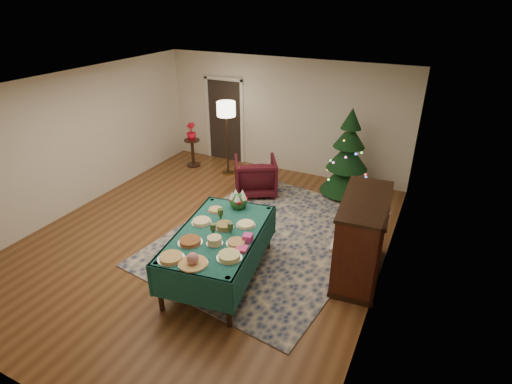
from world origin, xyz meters
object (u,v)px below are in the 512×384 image
at_px(buffet_table, 219,241).
at_px(piano, 361,238).
at_px(floor_lamp, 226,114).
at_px(potted_plant, 191,135).
at_px(christmas_tree, 348,158).
at_px(armchair, 255,174).
at_px(gift_box, 248,238).
at_px(side_table, 193,153).

bearing_deg(buffet_table, piano, 28.34).
bearing_deg(floor_lamp, potted_plant, 176.92).
bearing_deg(christmas_tree, armchair, -156.39).
height_order(armchair, christmas_tree, christmas_tree).
xyz_separation_m(armchair, floor_lamp, (-1.06, 0.65, 1.05)).
distance_m(gift_box, armchair, 3.16).
bearing_deg(side_table, gift_box, -46.54).
xyz_separation_m(floor_lamp, christmas_tree, (2.84, 0.13, -0.63)).
relative_size(armchair, christmas_tree, 0.46).
xyz_separation_m(floor_lamp, side_table, (-1.05, 0.06, -1.16)).
distance_m(potted_plant, piano, 5.42).
xyz_separation_m(gift_box, floor_lamp, (-2.33, 3.51, 0.64)).
xyz_separation_m(armchair, christmas_tree, (1.78, 0.78, 0.42)).
xyz_separation_m(gift_box, side_table, (-3.38, 3.57, -0.52)).
height_order(floor_lamp, side_table, floor_lamp).
bearing_deg(gift_box, armchair, 113.97).
bearing_deg(floor_lamp, christmas_tree, 2.56).
height_order(gift_box, potted_plant, potted_plant).
relative_size(christmas_tree, piano, 1.23).
distance_m(floor_lamp, potted_plant, 1.26).
bearing_deg(floor_lamp, side_table, 176.92).
relative_size(floor_lamp, piano, 1.12).
xyz_separation_m(gift_box, armchair, (-1.27, 2.86, -0.41)).
relative_size(side_table, christmas_tree, 0.36).
distance_m(buffet_table, gift_box, 0.54).
relative_size(buffet_table, christmas_tree, 1.15).
bearing_deg(gift_box, floor_lamp, 123.55).
bearing_deg(buffet_table, side_table, 129.13).
bearing_deg(christmas_tree, floor_lamp, -177.44).
xyz_separation_m(buffet_table, gift_box, (0.49, -0.01, 0.21)).
distance_m(christmas_tree, piano, 2.76).
relative_size(gift_box, christmas_tree, 0.07).
xyz_separation_m(floor_lamp, potted_plant, (-1.05, 0.06, -0.68)).
height_order(gift_box, armchair, gift_box).
height_order(buffet_table, gift_box, gift_box).
distance_m(gift_box, christmas_tree, 3.67).
relative_size(side_table, potted_plant, 1.61).
relative_size(floor_lamp, potted_plant, 4.08).
height_order(christmas_tree, piano, christmas_tree).
relative_size(gift_box, side_table, 0.19).
relative_size(buffet_table, piano, 1.41).
bearing_deg(gift_box, buffet_table, 178.34).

